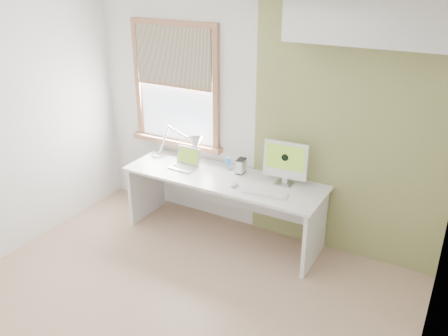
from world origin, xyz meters
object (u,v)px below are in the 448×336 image
Objects in this scene: desk_lamp at (188,144)px; imac at (286,161)px; desk at (226,191)px; laptop at (186,162)px; external_drive at (241,166)px.

imac is (1.19, -0.01, 0.04)m from desk_lamp.
desk is at bearing -11.74° from desk_lamp.
laptop is 0.64m from external_drive.
desk is at bearing -134.95° from external_drive.
laptop reaches higher than desk.
laptop is 0.66× the size of imac.
laptop is at bearing -166.00° from external_drive.
laptop is at bearing -175.97° from desk.
external_drive is (0.12, 0.12, 0.28)m from desk.
laptop is 1.16m from imac.
imac reaches higher than desk_lamp.
laptop is (-0.50, -0.04, 0.25)m from desk.
imac is (0.51, -0.02, 0.17)m from external_drive.
external_drive is 0.54m from imac.
external_drive is 0.35× the size of imac.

